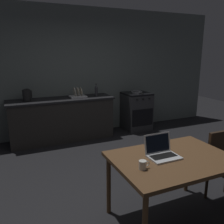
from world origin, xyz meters
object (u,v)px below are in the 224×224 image
stove_oven (136,111)px  coffee_mug (143,165)px  frying_pan (137,92)px  dish_rack (78,95)px  laptop (162,152)px  electric_kettle (27,95)px  dining_table (173,164)px  bottle (96,90)px

stove_oven → coffee_mug: size_ratio=7.99×
frying_pan → dish_rack: dish_rack is taller
stove_oven → laptop: (-1.37, -2.94, 0.35)m
stove_oven → frying_pan: bearing=-113.1°
laptop → electric_kettle: size_ratio=1.33×
electric_kettle → frying_pan: electric_kettle is taller
laptop → frying_pan: bearing=75.7°
coffee_mug → frying_pan: bearing=61.3°
dish_rack → electric_kettle: bearing=180.0°
electric_kettle → dining_table: bearing=-68.6°
dining_table → dish_rack: 3.03m
electric_kettle → laptop: bearing=-69.7°
laptop → stove_oven: bearing=75.7°
dining_table → electric_kettle: size_ratio=5.23×
stove_oven → electric_kettle: bearing=179.9°
bottle → frying_pan: size_ratio=0.63×
stove_oven → electric_kettle: (-2.46, 0.00, 0.56)m
laptop → dish_rack: dish_rack is taller
frying_pan → dining_table: bearing=-112.9°
dining_table → electric_kettle: bearing=111.4°
coffee_mug → dish_rack: size_ratio=0.33×
frying_pan → dish_rack: 1.42m
coffee_mug → dining_table: bearing=12.2°
electric_kettle → dish_rack: electric_kettle is taller
stove_oven → electric_kettle: size_ratio=3.71×
laptop → dining_table: bearing=-25.5°
frying_pan → dish_rack: (-1.42, 0.03, 0.02)m
dish_rack → laptop: bearing=-88.8°
frying_pan → laptop: bearing=-115.0°
dish_rack → bottle: bearing=-7.2°
dining_table → dish_rack: dish_rack is taller
bottle → electric_kettle: bearing=178.0°
electric_kettle → bottle: bearing=-2.0°
coffee_mug → dish_rack: dish_rack is taller
frying_pan → coffee_mug: (-1.69, -3.08, -0.12)m
electric_kettle → bottle: 1.43m
stove_oven → laptop: bearing=-114.9°
frying_pan → coffee_mug: frying_pan is taller
dining_table → bottle: bearing=85.3°
frying_pan → electric_kettle: bearing=179.3°
laptop → dish_rack: 2.95m
laptop → frying_pan: laptop is taller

